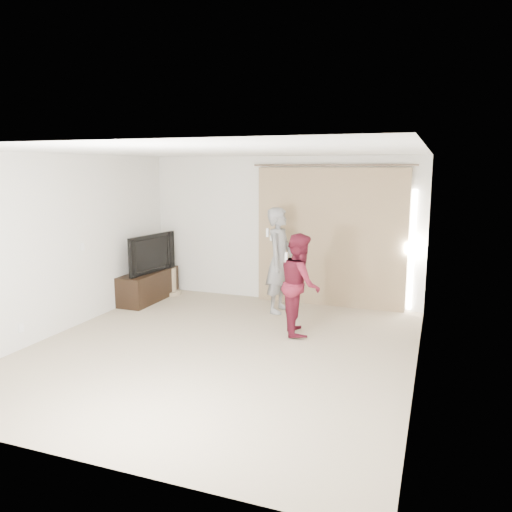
# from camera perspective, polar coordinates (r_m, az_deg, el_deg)

# --- Properties ---
(floor) EXTENTS (5.50, 5.50, 0.00)m
(floor) POSITION_cam_1_polar(r_m,az_deg,el_deg) (6.80, -4.19, -10.62)
(floor) COLOR tan
(floor) RESTS_ON ground
(wall_back) EXTENTS (5.00, 0.04, 2.60)m
(wall_back) POSITION_cam_1_polar(r_m,az_deg,el_deg) (9.00, 2.96, 3.06)
(wall_back) COLOR silver
(wall_back) RESTS_ON ground
(wall_left) EXTENTS (0.04, 5.50, 2.60)m
(wall_left) POSITION_cam_1_polar(r_m,az_deg,el_deg) (7.83, -21.23, 1.30)
(wall_left) COLOR silver
(wall_left) RESTS_ON ground
(ceiling) EXTENTS (5.00, 5.50, 0.01)m
(ceiling) POSITION_cam_1_polar(r_m,az_deg,el_deg) (6.36, -4.50, 11.84)
(ceiling) COLOR white
(ceiling) RESTS_ON wall_back
(curtain) EXTENTS (2.80, 0.11, 2.46)m
(curtain) POSITION_cam_1_polar(r_m,az_deg,el_deg) (8.72, 8.56, 2.09)
(curtain) COLOR tan
(curtain) RESTS_ON ground
(tv_console) EXTENTS (0.48, 1.38, 0.53)m
(tv_console) POSITION_cam_1_polar(r_m,az_deg,el_deg) (9.34, -12.19, -3.36)
(tv_console) COLOR black
(tv_console) RESTS_ON ground
(tv) EXTENTS (0.32, 1.21, 0.69)m
(tv) POSITION_cam_1_polar(r_m,az_deg,el_deg) (9.22, -12.33, 0.34)
(tv) COLOR black
(tv) RESTS_ON tv_console
(scratching_post) EXTENTS (0.39, 0.39, 0.52)m
(scratching_post) POSITION_cam_1_polar(r_m,az_deg,el_deg) (9.69, -9.73, -3.12)
(scratching_post) COLOR tan
(scratching_post) RESTS_ON ground
(person_man) EXTENTS (0.46, 0.67, 1.76)m
(person_man) POSITION_cam_1_polar(r_m,az_deg,el_deg) (8.30, 2.71, -0.49)
(person_man) COLOR gray
(person_man) RESTS_ON ground
(person_woman) EXTENTS (0.78, 0.87, 1.48)m
(person_woman) POSITION_cam_1_polar(r_m,az_deg,el_deg) (7.27, 5.05, -3.17)
(person_woman) COLOR maroon
(person_woman) RESTS_ON ground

